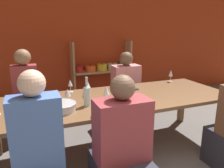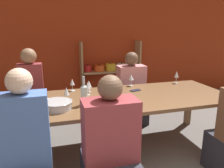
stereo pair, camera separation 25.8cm
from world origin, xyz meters
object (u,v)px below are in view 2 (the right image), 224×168
(wine_glass_empty_a, at_px, (177,75))
(wine_glass_white_b, at_px, (66,92))
(cell_phone, at_px, (135,90))
(wine_glass_red_a, at_px, (26,98))
(wine_glass_red_e, at_px, (72,82))
(shelf_unit, at_px, (111,77))
(wine_glass_red_d, at_px, (131,78))
(wine_glass_empty_d, at_px, (89,84))
(wine_glass_red_b, at_px, (92,103))
(person_near_a, at_px, (29,167))
(mixing_bowl, at_px, (58,105))
(person_near_b, at_px, (110,163))
(dining_table, at_px, (114,103))
(person_far_a, at_px, (131,97))
(wine_glass_empty_b, at_px, (27,95))
(wine_glass_red_c, at_px, (102,98))
(wine_glass_white_a, at_px, (104,91))
(person_far_b, at_px, (33,101))
(wine_glass_empty_c, at_px, (88,86))
(wine_bottle_green, at_px, (84,94))

(wine_glass_empty_a, xyz_separation_m, wine_glass_white_b, (-1.70, -0.41, -0.02))
(wine_glass_white_b, distance_m, cell_phone, 0.96)
(wine_glass_red_a, height_order, wine_glass_red_e, wine_glass_red_e)
(shelf_unit, xyz_separation_m, wine_glass_empty_a, (0.63, -1.50, 0.34))
(wine_glass_red_a, distance_m, wine_glass_red_d, 1.50)
(wine_glass_empty_a, distance_m, wine_glass_empty_d, 1.39)
(wine_glass_empty_a, distance_m, wine_glass_red_b, 1.75)
(wine_glass_red_d, relative_size, wine_glass_white_b, 0.99)
(person_near_a, bearing_deg, mixing_bowl, 66.01)
(wine_glass_empty_d, distance_m, person_near_b, 1.25)
(dining_table, xyz_separation_m, wine_glass_red_a, (-1.00, -0.06, 0.17))
(wine_glass_empty_a, distance_m, wine_glass_red_d, 0.73)
(person_far_a, bearing_deg, wine_glass_empty_b, 26.63)
(person_near_b, bearing_deg, shelf_unit, 74.25)
(wine_glass_red_d, bearing_deg, mixing_bowl, -148.37)
(wine_glass_red_b, height_order, person_near_a, person_near_a)
(dining_table, distance_m, wine_glass_red_c, 0.42)
(wine_glass_empty_d, xyz_separation_m, wine_glass_white_a, (0.10, -0.44, 0.02))
(mixing_bowl, relative_size, person_near_a, 0.25)
(mixing_bowl, distance_m, wine_glass_white_b, 0.25)
(wine_glass_white_b, bearing_deg, wine_glass_red_a, -169.49)
(shelf_unit, height_order, person_far_b, shelf_unit)
(mixing_bowl, height_order, wine_glass_empty_d, wine_glass_empty_d)
(dining_table, bearing_deg, wine_glass_red_d, 49.97)
(person_near_b, bearing_deg, wine_glass_red_c, 83.97)
(mixing_bowl, distance_m, person_near_b, 0.85)
(cell_phone, bearing_deg, mixing_bowl, -158.74)
(wine_glass_red_b, xyz_separation_m, wine_glass_empty_c, (0.08, 0.67, -0.01))
(dining_table, bearing_deg, person_far_b, 139.65)
(shelf_unit, relative_size, wine_glass_red_b, 7.43)
(person_far_a, bearing_deg, person_near_b, 64.03)
(wine_glass_empty_b, distance_m, person_far_b, 0.86)
(wine_glass_empty_c, relative_size, wine_glass_white_b, 1.00)
(wine_glass_red_a, xyz_separation_m, person_near_a, (0.05, -0.74, -0.36))
(wine_glass_white_b, height_order, person_far_a, person_far_a)
(wine_bottle_green, relative_size, wine_glass_empty_a, 1.72)
(person_near_a, xyz_separation_m, person_far_a, (1.50, 1.65, -0.05))
(dining_table, height_order, person_near_b, person_near_b)
(wine_glass_empty_b, relative_size, cell_phone, 0.92)
(wine_bottle_green, height_order, wine_glass_red_e, wine_bottle_green)
(wine_glass_red_d, bearing_deg, wine_bottle_green, -141.87)
(wine_glass_red_a, bearing_deg, person_far_a, 30.48)
(wine_glass_red_c, relative_size, wine_glass_red_e, 0.98)
(wine_glass_empty_d, xyz_separation_m, person_far_b, (-0.77, 0.54, -0.34))
(shelf_unit, relative_size, wine_glass_white_a, 6.82)
(wine_glass_empty_b, xyz_separation_m, person_far_a, (1.55, 0.78, -0.40))
(wine_glass_red_e, bearing_deg, wine_glass_red_c, -72.95)
(shelf_unit, xyz_separation_m, wine_bottle_green, (-0.89, -2.08, 0.33))
(wine_glass_white_a, bearing_deg, wine_glass_empty_c, 113.32)
(mixing_bowl, xyz_separation_m, wine_glass_white_a, (0.53, 0.08, 0.09))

